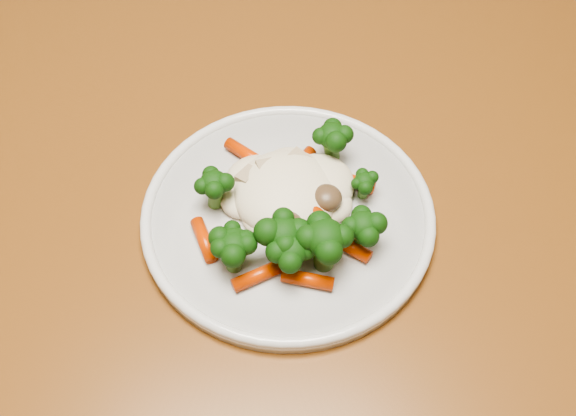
# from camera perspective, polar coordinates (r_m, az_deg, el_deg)

# --- Properties ---
(dining_table) EXTENTS (1.28, 0.89, 0.75)m
(dining_table) POSITION_cam_1_polar(r_m,az_deg,el_deg) (0.74, 1.84, -5.00)
(dining_table) COLOR brown
(dining_table) RESTS_ON ground
(plate) EXTENTS (0.26, 0.26, 0.01)m
(plate) POSITION_cam_1_polar(r_m,az_deg,el_deg) (0.65, -0.00, -0.74)
(plate) COLOR silver
(plate) RESTS_ON dining_table
(meal) EXTENTS (0.17, 0.17, 0.05)m
(meal) POSITION_cam_1_polar(r_m,az_deg,el_deg) (0.62, 0.17, -0.19)
(meal) COLOR #FBEBC9
(meal) RESTS_ON plate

